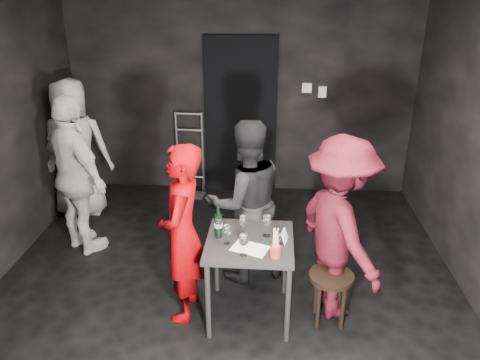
# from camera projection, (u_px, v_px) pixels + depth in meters

# --- Properties ---
(floor) EXTENTS (4.50, 5.00, 0.02)m
(floor) POSITION_uv_depth(u_px,v_px,m) (225.00, 296.00, 4.39)
(floor) COLOR black
(floor) RESTS_ON ground
(wall_back) EXTENTS (4.50, 0.04, 2.70)m
(wall_back) POSITION_uv_depth(u_px,v_px,m) (241.00, 94.00, 6.14)
(wall_back) COLOR black
(wall_back) RESTS_ON ground
(doorway) EXTENTS (0.95, 0.10, 2.10)m
(doorway) POSITION_uv_depth(u_px,v_px,m) (241.00, 117.00, 6.21)
(doorway) COLOR black
(doorway) RESTS_ON ground
(wallbox_upper) EXTENTS (0.12, 0.06, 0.12)m
(wallbox_upper) POSITION_uv_depth(u_px,v_px,m) (307.00, 88.00, 6.01)
(wallbox_upper) COLOR #B7B7B2
(wallbox_upper) RESTS_ON wall_back
(wallbox_lower) EXTENTS (0.10, 0.06, 0.14)m
(wallbox_lower) POSITION_uv_depth(u_px,v_px,m) (322.00, 92.00, 6.02)
(wallbox_lower) COLOR #B7B7B2
(wallbox_lower) RESTS_ON wall_back
(hand_truck) EXTENTS (0.38, 0.33, 1.14)m
(hand_truck) POSITION_uv_depth(u_px,v_px,m) (191.00, 179.00, 6.41)
(hand_truck) COLOR #B2B2B7
(hand_truck) RESTS_ON floor
(tasting_table) EXTENTS (0.72, 0.72, 0.75)m
(tasting_table) POSITION_uv_depth(u_px,v_px,m) (250.00, 250.00, 3.91)
(tasting_table) COLOR black
(tasting_table) RESTS_ON floor
(stool) EXTENTS (0.38, 0.38, 0.47)m
(stool) POSITION_uv_depth(u_px,v_px,m) (331.00, 283.00, 3.93)
(stool) COLOR #37281D
(stool) RESTS_ON floor
(server_red) EXTENTS (0.41, 0.61, 1.66)m
(server_red) POSITION_uv_depth(u_px,v_px,m) (182.00, 230.00, 3.86)
(server_red) COLOR #940003
(server_red) RESTS_ON floor
(woman_black) EXTENTS (0.95, 0.74, 1.72)m
(woman_black) POSITION_uv_depth(u_px,v_px,m) (246.00, 196.00, 4.39)
(woman_black) COLOR black
(woman_black) RESTS_ON floor
(man_maroon) EXTENTS (0.96, 1.25, 1.76)m
(man_maroon) POSITION_uv_depth(u_px,v_px,m) (340.00, 222.00, 3.88)
(man_maroon) COLOR #480C15
(man_maroon) RESTS_ON floor
(bystander_cream) EXTENTS (1.24, 1.14, 1.95)m
(bystander_cream) POSITION_uv_depth(u_px,v_px,m) (74.00, 166.00, 4.78)
(bystander_cream) COLOR silver
(bystander_cream) RESTS_ON floor
(bystander_grey) EXTENTS (0.97, 0.58, 1.92)m
(bystander_grey) POSITION_uv_depth(u_px,v_px,m) (74.00, 140.00, 5.60)
(bystander_grey) COLOR gray
(bystander_grey) RESTS_ON floor
(tasting_mat) EXTENTS (0.33, 0.28, 0.00)m
(tasting_mat) POSITION_uv_depth(u_px,v_px,m) (250.00, 248.00, 3.75)
(tasting_mat) COLOR white
(tasting_mat) RESTS_ON tasting_table
(wine_glass_a) EXTENTS (0.09, 0.09, 0.18)m
(wine_glass_a) POSITION_uv_depth(u_px,v_px,m) (227.00, 234.00, 3.78)
(wine_glass_a) COLOR white
(wine_glass_a) RESTS_ON tasting_table
(wine_glass_b) EXTENTS (0.09, 0.09, 0.20)m
(wine_glass_b) POSITION_uv_depth(u_px,v_px,m) (219.00, 227.00, 3.87)
(wine_glass_b) COLOR white
(wine_glass_b) RESTS_ON tasting_table
(wine_glass_c) EXTENTS (0.09, 0.09, 0.19)m
(wine_glass_c) POSITION_uv_depth(u_px,v_px,m) (243.00, 225.00, 3.92)
(wine_glass_c) COLOR white
(wine_glass_c) RESTS_ON tasting_table
(wine_glass_d) EXTENTS (0.10, 0.10, 0.20)m
(wine_glass_d) POSITION_uv_depth(u_px,v_px,m) (244.00, 244.00, 3.62)
(wine_glass_d) COLOR white
(wine_glass_d) RESTS_ON tasting_table
(wine_glass_e) EXTENTS (0.07, 0.07, 0.19)m
(wine_glass_e) POSITION_uv_depth(u_px,v_px,m) (277.00, 243.00, 3.65)
(wine_glass_e) COLOR white
(wine_glass_e) RESTS_ON tasting_table
(wine_glass_f) EXTENTS (0.10, 0.10, 0.21)m
(wine_glass_f) POSITION_uv_depth(u_px,v_px,m) (267.00, 225.00, 3.89)
(wine_glass_f) COLOR white
(wine_glass_f) RESTS_ON tasting_table
(wine_bottle) EXTENTS (0.07, 0.07, 0.27)m
(wine_bottle) POSITION_uv_depth(u_px,v_px,m) (218.00, 224.00, 3.90)
(wine_bottle) COLOR black
(wine_bottle) RESTS_ON tasting_table
(breadstick_cup) EXTENTS (0.08, 0.08, 0.26)m
(breadstick_cup) POSITION_uv_depth(u_px,v_px,m) (276.00, 243.00, 3.60)
(breadstick_cup) COLOR #A42921
(breadstick_cup) RESTS_ON tasting_table
(reserved_card) EXTENTS (0.11, 0.15, 0.10)m
(reserved_card) POSITION_uv_depth(u_px,v_px,m) (281.00, 236.00, 3.83)
(reserved_card) COLOR white
(reserved_card) RESTS_ON tasting_table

